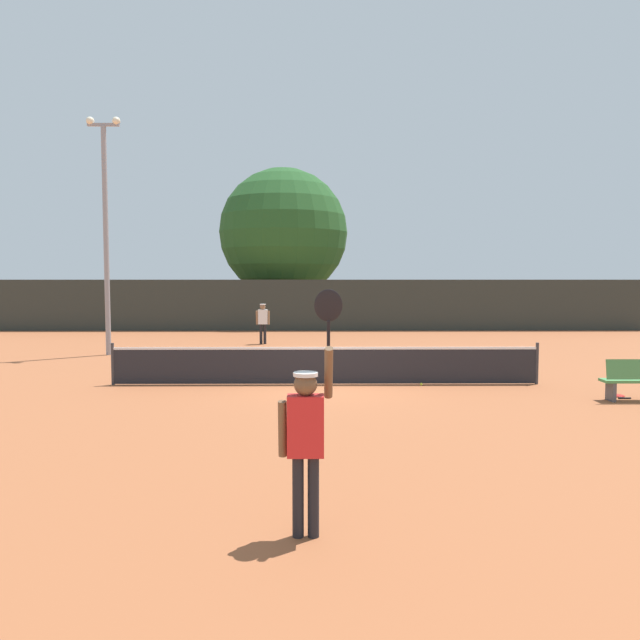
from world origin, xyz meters
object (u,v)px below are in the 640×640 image
at_px(player_serving, 307,428).
at_px(player_receiving, 263,319).
at_px(parked_car_far, 468,309).
at_px(parked_car_mid, 425,310).
at_px(spare_racket, 618,396).
at_px(parked_car_near, 191,309).
at_px(light_pole, 106,221).
at_px(tennis_ball, 421,384).
at_px(large_tree, 283,233).

height_order(player_serving, player_receiving, player_serving).
bearing_deg(parked_car_far, player_receiving, -131.46).
bearing_deg(parked_car_mid, player_serving, -100.77).
distance_m(spare_racket, parked_car_near, 28.59).
distance_m(player_receiving, parked_car_mid, 14.54).
bearing_deg(player_serving, player_receiving, 96.24).
height_order(player_receiving, light_pole, light_pole).
bearing_deg(tennis_ball, parked_car_far, 73.00).
height_order(player_receiving, tennis_ball, player_receiving).
relative_size(large_tree, parked_car_mid, 2.13).
bearing_deg(parked_car_far, parked_car_near, -179.28).
bearing_deg(large_tree, spare_racket, -68.09).
distance_m(player_receiving, large_tree, 11.45).
bearing_deg(spare_racket, parked_car_near, 121.17).
relative_size(player_receiving, tennis_ball, 24.41).
relative_size(large_tree, parked_car_near, 2.11).
height_order(spare_racket, parked_car_near, parked_car_near).
height_order(spare_racket, light_pole, light_pole).
distance_m(tennis_ball, parked_car_far, 24.17).
relative_size(player_serving, parked_car_far, 0.62).
xyz_separation_m(light_pole, parked_car_far, (17.08, 16.83, -3.93)).
height_order(parked_car_mid, parked_car_far, same).
bearing_deg(large_tree, player_serving, -86.64).
height_order(tennis_ball, large_tree, large_tree).
xyz_separation_m(parked_car_mid, parked_car_far, (3.10, 1.74, 0.00)).
xyz_separation_m(player_receiving, parked_car_mid, (8.80, 11.57, -0.24)).
relative_size(light_pole, parked_car_near, 1.93).
distance_m(player_serving, spare_racket, 10.36).
relative_size(player_serving, spare_racket, 5.02).
relative_size(player_serving, large_tree, 0.29).
distance_m(tennis_ball, parked_car_mid, 21.74).
xyz_separation_m(spare_racket, parked_car_mid, (-0.31, 22.83, 0.76)).
bearing_deg(light_pole, spare_racket, -28.44).
xyz_separation_m(player_receiving, parked_car_far, (11.90, 13.31, -0.24)).
distance_m(light_pole, parked_car_mid, 20.94).
distance_m(tennis_ball, parked_car_near, 25.29).
distance_m(player_serving, large_tree, 29.69).
xyz_separation_m(parked_car_near, parked_car_mid, (14.48, -1.62, 0.00)).
bearing_deg(parked_car_mid, player_receiving, -125.48).
bearing_deg(player_receiving, parked_car_near, -66.73).
bearing_deg(player_receiving, light_pole, 34.20).
bearing_deg(player_serving, tennis_ball, 72.73).
bearing_deg(light_pole, large_tree, 68.69).
bearing_deg(parked_car_near, large_tree, -20.26).
bearing_deg(player_serving, spare_racket, 46.71).
height_order(light_pole, large_tree, large_tree).
height_order(tennis_ball, spare_racket, tennis_ball).
relative_size(spare_racket, parked_car_mid, 0.12).
bearing_deg(spare_racket, tennis_ball, 161.09).
xyz_separation_m(tennis_ball, parked_car_near, (-10.51, 22.99, 0.74)).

